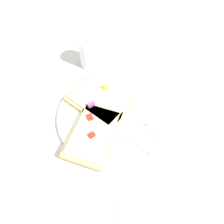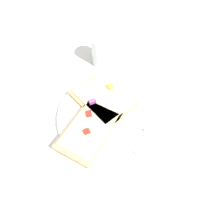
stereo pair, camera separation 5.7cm
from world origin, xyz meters
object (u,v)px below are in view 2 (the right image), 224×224
at_px(napkin, 115,196).
at_px(plate, 112,115).
at_px(knife, 122,134).
at_px(drinking_glass, 102,51).
at_px(pizza_slice_main, 103,99).
at_px(pizza_slice_corner, 89,130).
at_px(fork, 125,110).

bearing_deg(napkin, plate, 177.96).
bearing_deg(knife, drinking_glass, -26.15).
distance_m(pizza_slice_main, napkin, 0.25).
distance_m(drinking_glass, napkin, 0.42).
bearing_deg(pizza_slice_corner, pizza_slice_main, 10.65).
distance_m(knife, napkin, 0.15).
xyz_separation_m(fork, knife, (0.07, -0.02, 0.00)).
bearing_deg(fork, knife, 137.26).
relative_size(knife, pizza_slice_corner, 0.86).
bearing_deg(pizza_slice_main, napkin, 145.44).
distance_m(knife, pizza_slice_corner, 0.08).
distance_m(plate, drinking_glass, 0.22).
relative_size(plate, pizza_slice_corner, 1.49).
height_order(plate, drinking_glass, drinking_glass).
height_order(knife, napkin, knife).
xyz_separation_m(knife, pizza_slice_corner, (-0.01, -0.08, 0.01)).
height_order(pizza_slice_corner, napkin, pizza_slice_corner).
relative_size(pizza_slice_corner, drinking_glass, 2.09).
distance_m(plate, pizza_slice_main, 0.05).
xyz_separation_m(pizza_slice_main, pizza_slice_corner, (0.10, -0.04, -0.00)).
bearing_deg(drinking_glass, pizza_slice_main, -0.77).
height_order(plate, fork, fork).
bearing_deg(knife, napkin, 134.97).
height_order(fork, pizza_slice_corner, pizza_slice_corner).
height_order(pizza_slice_main, pizza_slice_corner, pizza_slice_main).
height_order(drinking_glass, napkin, drinking_glass).
bearing_deg(knife, fork, -47.00).
bearing_deg(drinking_glass, plate, 4.97).
distance_m(plate, pizza_slice_corner, 0.08).
relative_size(fork, pizza_slice_corner, 0.99).
height_order(plate, napkin, plate).
height_order(plate, pizza_slice_main, pizza_slice_main).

